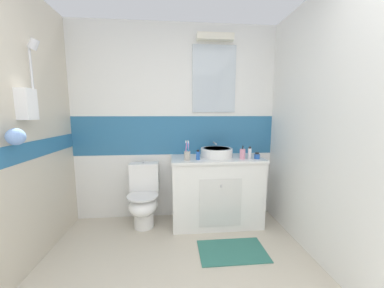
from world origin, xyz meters
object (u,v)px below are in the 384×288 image
(toothbrush_cup, at_px, (187,155))
(deodorant_spray_can, at_px, (250,153))
(toilet, at_px, (144,197))
(perfume_flask_small, at_px, (198,155))
(hair_gel_jar, at_px, (257,156))
(sink_basin, at_px, (216,152))
(soap_dispenser, at_px, (242,154))

(toothbrush_cup, bearing_deg, deodorant_spray_can, 0.91)
(toilet, relative_size, perfume_flask_small, 6.63)
(deodorant_spray_can, xyz_separation_m, hair_gel_jar, (0.09, -0.02, -0.03))
(sink_basin, distance_m, toilet, 1.06)
(toothbrush_cup, height_order, soap_dispenser, toothbrush_cup)
(toothbrush_cup, relative_size, perfume_flask_small, 1.95)
(hair_gel_jar, bearing_deg, perfume_flask_small, 179.26)
(toilet, distance_m, hair_gel_jar, 1.47)
(toothbrush_cup, bearing_deg, soap_dispenser, 0.16)
(sink_basin, height_order, toothbrush_cup, toothbrush_cup)
(sink_basin, xyz_separation_m, toothbrush_cup, (-0.38, -0.16, 0.00))
(toilet, height_order, deodorant_spray_can, deodorant_spray_can)
(toilet, relative_size, toothbrush_cup, 3.40)
(deodorant_spray_can, distance_m, hair_gel_jar, 0.09)
(sink_basin, xyz_separation_m, perfume_flask_small, (-0.25, -0.16, -0.00))
(soap_dispenser, xyz_separation_m, deodorant_spray_can, (0.09, 0.01, 0.01))
(deodorant_spray_can, bearing_deg, toothbrush_cup, -179.09)
(soap_dispenser, distance_m, perfume_flask_small, 0.53)
(perfume_flask_small, bearing_deg, deodorant_spray_can, 0.55)
(deodorant_spray_can, bearing_deg, sink_basin, 157.67)
(soap_dispenser, relative_size, perfume_flask_small, 1.36)
(hair_gel_jar, bearing_deg, soap_dispenser, 178.35)
(toothbrush_cup, height_order, deodorant_spray_can, toothbrush_cup)
(deodorant_spray_can, xyz_separation_m, perfume_flask_small, (-0.62, -0.01, -0.01))
(deodorant_spray_can, height_order, hair_gel_jar, deodorant_spray_can)
(soap_dispenser, distance_m, deodorant_spray_can, 0.09)
(sink_basin, xyz_separation_m, hair_gel_jar, (0.46, -0.17, -0.02))
(sink_basin, bearing_deg, toilet, -178.02)
(hair_gel_jar, bearing_deg, deodorant_spray_can, 169.99)
(sink_basin, relative_size, hair_gel_jar, 5.70)
(toilet, height_order, perfume_flask_small, perfume_flask_small)
(soap_dispenser, xyz_separation_m, hair_gel_jar, (0.18, -0.01, -0.03))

